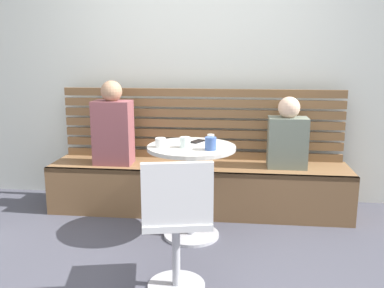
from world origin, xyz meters
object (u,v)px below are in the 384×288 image
object	(u,v)px
cup_ceramic_white	(160,143)
white_chair	(176,221)
cup_espresso_small	(211,138)
phone_on_table	(197,141)
cup_glass_short	(185,142)
person_child_left	(288,137)
person_adult	(113,127)
cafe_table	(192,174)
booth_bench	(198,188)
cup_mug_blue	(211,144)

from	to	relation	value
cup_ceramic_white	white_chair	bearing A→B (deg)	-72.77
cup_ceramic_white	cup_espresso_small	bearing A→B (deg)	36.63
white_chair	cup_espresso_small	size ratio (longest dim) A/B	15.18
white_chair	phone_on_table	size ratio (longest dim) A/B	6.07
phone_on_table	cup_glass_short	bearing A→B (deg)	98.90
cup_espresso_small	phone_on_table	xyz separation A→B (m)	(-0.10, -0.04, -0.02)
cup_ceramic_white	cup_espresso_small	distance (m)	0.45
person_child_left	cup_espresso_small	bearing A→B (deg)	-150.09
person_child_left	phone_on_table	size ratio (longest dim) A/B	4.48
person_adult	phone_on_table	size ratio (longest dim) A/B	5.41
white_chair	phone_on_table	bearing A→B (deg)	88.41
person_adult	cup_ceramic_white	world-z (taller)	person_adult
cafe_table	cup_ceramic_white	size ratio (longest dim) A/B	9.25
cup_espresso_small	booth_bench	bearing A→B (deg)	110.32
booth_bench	cafe_table	xyz separation A→B (m)	(0.00, -0.56, 0.30)
booth_bench	cup_glass_short	size ratio (longest dim) A/B	33.75
person_adult	cup_ceramic_white	size ratio (longest dim) A/B	9.47
cup_glass_short	cafe_table	bearing A→B (deg)	54.44
cup_mug_blue	phone_on_table	xyz separation A→B (m)	(-0.12, 0.27, -0.04)
booth_bench	cup_mug_blue	world-z (taller)	cup_mug_blue
booth_bench	cup_espresso_small	distance (m)	0.67
white_chair	cup_mug_blue	size ratio (longest dim) A/B	8.95
white_chair	cup_glass_short	distance (m)	0.81
person_adult	cup_mug_blue	distance (m)	1.13
person_adult	cup_mug_blue	xyz separation A→B (m)	(0.93, -0.64, 0.01)
person_adult	cup_espresso_small	distance (m)	0.96
white_chair	person_child_left	size ratio (longest dim) A/B	1.36
person_adult	cup_mug_blue	size ratio (longest dim) A/B	7.97
cup_espresso_small	phone_on_table	world-z (taller)	cup_espresso_small
booth_bench	cup_glass_short	xyz separation A→B (m)	(-0.04, -0.62, 0.56)
phone_on_table	cup_espresso_small	bearing A→B (deg)	-129.51
cup_ceramic_white	cup_mug_blue	distance (m)	0.38
person_adult	cup_espresso_small	bearing A→B (deg)	-19.64
person_adult	cup_mug_blue	bearing A→B (deg)	-34.58
white_chair	person_adult	xyz separation A→B (m)	(-0.78, 1.33, 0.32)
cup_espresso_small	cafe_table	bearing A→B (deg)	-123.33
person_child_left	cup_ceramic_white	world-z (taller)	person_child_left
white_chair	cup_glass_short	xyz separation A→B (m)	(-0.04, 0.75, 0.32)
cafe_table	phone_on_table	bearing A→B (deg)	80.31
white_chair	booth_bench	bearing A→B (deg)	90.16
white_chair	person_adult	distance (m)	1.58
white_chair	person_child_left	distance (m)	1.61
cafe_table	cup_ceramic_white	xyz separation A→B (m)	(-0.23, -0.07, 0.26)
white_chair	cup_glass_short	size ratio (longest dim) A/B	10.63
person_adult	cup_glass_short	size ratio (longest dim) A/B	9.47
white_chair	phone_on_table	world-z (taller)	white_chair
booth_bench	cup_glass_short	world-z (taller)	cup_glass_short
cup_mug_blue	cup_glass_short	bearing A→B (deg)	163.99
cafe_table	white_chair	bearing A→B (deg)	-90.06
cup_mug_blue	cafe_table	bearing A→B (deg)	141.53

